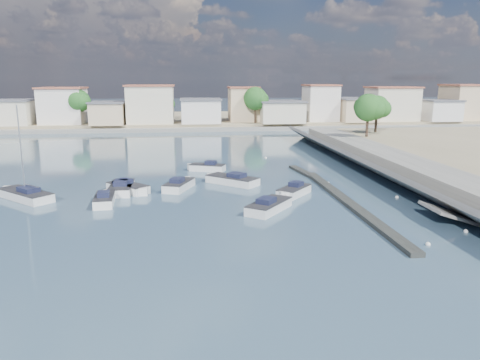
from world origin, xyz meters
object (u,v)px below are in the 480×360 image
at_px(motorboat_c, 230,180).
at_px(motorboat_g, 130,189).
at_px(motorboat_d, 293,192).
at_px(motorboat_f, 206,168).
at_px(motorboat_e, 122,188).
at_px(motorboat_h, 270,206).
at_px(sailboat, 24,195).
at_px(motorboat_b, 180,185).
at_px(motorboat_a, 105,200).

distance_m(motorboat_c, motorboat_g, 10.71).
height_order(motorboat_d, motorboat_f, same).
bearing_deg(motorboat_e, motorboat_d, -12.82).
height_order(motorboat_d, motorboat_g, same).
height_order(motorboat_h, sailboat, sailboat).
xyz_separation_m(motorboat_e, sailboat, (-8.81, -2.04, 0.03)).
bearing_deg(motorboat_h, motorboat_b, 130.99).
height_order(motorboat_e, motorboat_f, same).
bearing_deg(motorboat_e, sailboat, -166.96).
bearing_deg(motorboat_b, motorboat_c, 18.32).
bearing_deg(motorboat_h, motorboat_f, 104.63).
xyz_separation_m(motorboat_d, motorboat_f, (-7.84, 13.50, 0.00)).
xyz_separation_m(motorboat_c, motorboat_f, (-2.30, 7.47, -0.00)).
relative_size(motorboat_f, motorboat_g, 1.03).
xyz_separation_m(motorboat_h, sailboat, (-22.43, 6.50, 0.03)).
relative_size(motorboat_d, motorboat_f, 0.94).
relative_size(motorboat_a, sailboat, 0.53).
bearing_deg(motorboat_d, motorboat_h, -122.94).
bearing_deg(motorboat_c, motorboat_g, -165.13).
distance_m(motorboat_a, motorboat_e, 4.74).
distance_m(motorboat_a, motorboat_h, 15.08).
distance_m(motorboat_e, motorboat_g, 0.95).
height_order(motorboat_f, motorboat_g, same).
bearing_deg(motorboat_a, sailboat, 161.66).
bearing_deg(motorboat_c, motorboat_d, -47.45).
xyz_separation_m(motorboat_g, sailboat, (-9.61, -1.53, 0.03)).
bearing_deg(motorboat_g, motorboat_e, 147.47).
height_order(motorboat_e, motorboat_h, same).
xyz_separation_m(motorboat_d, motorboat_g, (-15.89, 3.29, 0.00)).
bearing_deg(motorboat_e, motorboat_a, -101.59).
relative_size(motorboat_a, motorboat_d, 1.07).
relative_size(motorboat_b, motorboat_c, 0.90).
bearing_deg(motorboat_g, motorboat_a, -112.98).
relative_size(motorboat_b, motorboat_e, 0.86).
distance_m(motorboat_c, motorboat_e, 11.38).
relative_size(motorboat_c, motorboat_h, 1.09).
bearing_deg(motorboat_a, motorboat_e, 78.41).
height_order(motorboat_a, motorboat_h, same).
bearing_deg(motorboat_c, motorboat_b, -161.68).
bearing_deg(motorboat_c, motorboat_h, -77.13).
distance_m(motorboat_a, motorboat_f, 17.38).
bearing_deg(motorboat_a, motorboat_b, 37.15).
xyz_separation_m(motorboat_c, motorboat_e, (-11.15, -2.24, -0.00)).
height_order(motorboat_f, motorboat_h, same).
bearing_deg(motorboat_e, motorboat_b, 4.57).
height_order(motorboat_a, motorboat_c, same).
distance_m(motorboat_d, motorboat_g, 16.23).
xyz_separation_m(motorboat_d, motorboat_h, (-3.08, -4.75, 0.00)).
bearing_deg(sailboat, motorboat_h, -16.17).
xyz_separation_m(motorboat_c, motorboat_h, (2.46, -10.78, -0.00)).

